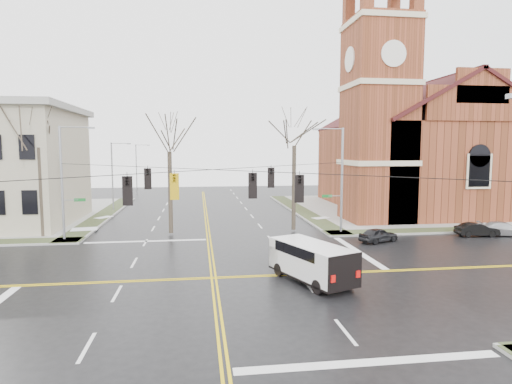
{
  "coord_description": "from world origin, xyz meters",
  "views": [
    {
      "loc": [
        -0.81,
        -23.94,
        7.35
      ],
      "look_at": [
        3.26,
        6.0,
        4.3
      ],
      "focal_mm": 30.0,
      "sensor_mm": 36.0,
      "label": 1
    }
  ],
  "objects": [
    {
      "name": "ground",
      "position": [
        0.0,
        0.0,
        0.0
      ],
      "size": [
        120.0,
        120.0,
        0.0
      ],
      "primitive_type": "plane",
      "color": "black",
      "rests_on": "ground"
    },
    {
      "name": "sidewalks",
      "position": [
        0.0,
        0.0,
        0.08
      ],
      "size": [
        80.0,
        80.0,
        0.17
      ],
      "color": "gray",
      "rests_on": "ground"
    },
    {
      "name": "road_markings",
      "position": [
        0.0,
        0.0,
        0.01
      ],
      "size": [
        100.0,
        100.0,
        0.01
      ],
      "color": "gold",
      "rests_on": "ground"
    },
    {
      "name": "church",
      "position": [
        24.76,
        24.78,
        8.43
      ],
      "size": [
        24.28,
        27.48,
        27.5
      ],
      "color": "brown",
      "rests_on": "ground"
    },
    {
      "name": "signal_pole_ne",
      "position": [
        11.32,
        11.5,
        4.95
      ],
      "size": [
        2.75,
        0.22,
        9.0
      ],
      "color": "gray",
      "rests_on": "ground"
    },
    {
      "name": "signal_pole_nw",
      "position": [
        -11.32,
        11.5,
        4.95
      ],
      "size": [
        2.75,
        0.22,
        9.0
      ],
      "color": "gray",
      "rests_on": "ground"
    },
    {
      "name": "span_wires",
      "position": [
        0.0,
        0.0,
        6.2
      ],
      "size": [
        23.02,
        23.02,
        0.03
      ],
      "color": "black",
      "rests_on": "ground"
    },
    {
      "name": "traffic_signals",
      "position": [
        -0.0,
        -0.67,
        5.45
      ],
      "size": [
        8.21,
        8.26,
        1.3
      ],
      "color": "black",
      "rests_on": "ground"
    },
    {
      "name": "streetlight_north_a",
      "position": [
        -10.65,
        28.0,
        4.47
      ],
      "size": [
        2.3,
        0.2,
        8.0
      ],
      "color": "gray",
      "rests_on": "ground"
    },
    {
      "name": "streetlight_north_b",
      "position": [
        -10.65,
        48.0,
        4.47
      ],
      "size": [
        2.3,
        0.2,
        8.0
      ],
      "color": "gray",
      "rests_on": "ground"
    },
    {
      "name": "cargo_van",
      "position": [
        5.27,
        -1.21,
        1.26
      ],
      "size": [
        4.1,
        5.97,
        2.13
      ],
      "rotation": [
        0.0,
        0.0,
        0.38
      ],
      "color": "white",
      "rests_on": "ground"
    },
    {
      "name": "parked_car_a",
      "position": [
        13.28,
        7.75,
        0.57
      ],
      "size": [
        3.6,
        2.49,
        1.14
      ],
      "primitive_type": "imported",
      "rotation": [
        0.0,
        0.0,
        1.95
      ],
      "color": "black",
      "rests_on": "ground"
    },
    {
      "name": "parked_car_b",
      "position": [
        22.47,
        8.76,
        0.57
      ],
      "size": [
        3.55,
        1.48,
        1.14
      ],
      "primitive_type": "imported",
      "rotation": [
        0.0,
        0.0,
        1.49
      ],
      "color": "black",
      "rests_on": "ground"
    },
    {
      "name": "parked_car_c",
      "position": [
        24.93,
        8.73,
        0.58
      ],
      "size": [
        4.3,
        2.65,
        1.16
      ],
      "primitive_type": "imported",
      "rotation": [
        0.0,
        0.0,
        1.3
      ],
      "color": "#A3A4A6",
      "rests_on": "ground"
    },
    {
      "name": "tree_nw_far",
      "position": [
        -13.64,
        13.13,
        7.95
      ],
      "size": [
        4.0,
        4.0,
        10.97
      ],
      "color": "#342B21",
      "rests_on": "ground"
    },
    {
      "name": "tree_nw_near",
      "position": [
        -3.18,
        12.96,
        7.59
      ],
      "size": [
        4.0,
        4.0,
        10.46
      ],
      "color": "#342B21",
      "rests_on": "ground"
    },
    {
      "name": "tree_ne",
      "position": [
        7.62,
        13.05,
        8.14
      ],
      "size": [
        4.0,
        4.0,
        11.24
      ],
      "color": "#342B21",
      "rests_on": "ground"
    }
  ]
}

